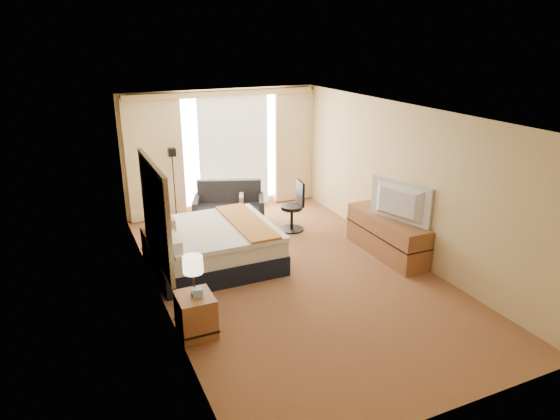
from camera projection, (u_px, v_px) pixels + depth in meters
name	position (u px, v px, depth m)	size (l,w,h in m)	color
floor	(292.00, 273.00, 8.11)	(4.20, 7.00, 0.02)	maroon
ceiling	(293.00, 112.00, 7.24)	(4.20, 7.00, 0.02)	silver
wall_back	(222.00, 151.00, 10.68)	(4.20, 0.02, 2.60)	tan
wall_front	(454.00, 303.00, 4.67)	(4.20, 0.02, 2.60)	tan
wall_left	(155.00, 217.00, 6.86)	(0.02, 7.00, 2.60)	tan
wall_right	(404.00, 181.00, 8.49)	(0.02, 7.00, 2.60)	tan
headboard	(155.00, 213.00, 7.05)	(0.06, 1.85, 1.50)	black
nightstand_left	(196.00, 315.00, 6.39)	(0.45, 0.52, 0.55)	#996237
nightstand_right	(157.00, 244.00, 8.54)	(0.45, 0.52, 0.55)	#996237
media_dresser	(386.00, 235.00, 8.70)	(0.50, 1.80, 0.70)	#996237
window	(233.00, 149.00, 10.74)	(2.30, 0.02, 2.30)	silver
curtains	(223.00, 147.00, 10.54)	(4.12, 0.19, 2.56)	beige
bed	(213.00, 245.00, 8.28)	(1.98, 1.81, 0.96)	black
loveseat	(230.00, 211.00, 10.07)	(1.57, 1.20, 0.87)	maroon
floor_lamp	(173.00, 170.00, 9.99)	(0.19, 0.19, 1.53)	black
desk_chair	(294.00, 209.00, 9.75)	(0.48, 0.48, 0.99)	black
lamp_left	(193.00, 265.00, 6.18)	(0.25, 0.25, 0.53)	black
lamp_right	(156.00, 200.00, 8.30)	(0.31, 0.31, 0.66)	black
tissue_box	(198.00, 292.00, 6.27)	(0.12, 0.12, 0.11)	#83A5CB
telephone	(154.00, 227.00, 8.44)	(0.17, 0.13, 0.06)	black
television	(396.00, 203.00, 8.23)	(1.17, 0.15, 0.68)	black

